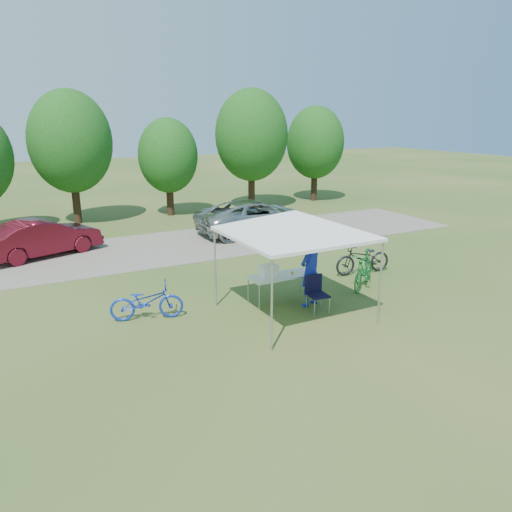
{
  "coord_description": "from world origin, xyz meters",
  "views": [
    {
      "loc": [
        -6.45,
        -10.08,
        4.98
      ],
      "look_at": [
        -0.01,
        2.0,
        1.07
      ],
      "focal_mm": 35.0,
      "sensor_mm": 36.0,
      "label": 1
    }
  ],
  "objects_px": {
    "bike_green": "(364,269)",
    "bike_blue": "(147,301)",
    "cooler": "(269,271)",
    "bike_dark": "(363,258)",
    "cyclist": "(310,271)",
    "folding_chair": "(316,290)",
    "minivan": "(255,217)",
    "folding_table": "(281,277)",
    "sedan": "(43,237)"
  },
  "relations": [
    {
      "from": "bike_green",
      "to": "bike_dark",
      "type": "relative_size",
      "value": 0.95
    },
    {
      "from": "cooler",
      "to": "bike_dark",
      "type": "height_order",
      "value": "cooler"
    },
    {
      "from": "bike_blue",
      "to": "sedan",
      "type": "distance_m",
      "value": 7.64
    },
    {
      "from": "cooler",
      "to": "cyclist",
      "type": "xyz_separation_m",
      "value": [
        0.9,
        -0.66,
        0.06
      ]
    },
    {
      "from": "cyclist",
      "to": "bike_green",
      "type": "height_order",
      "value": "cyclist"
    },
    {
      "from": "bike_green",
      "to": "sedan",
      "type": "height_order",
      "value": "sedan"
    },
    {
      "from": "minivan",
      "to": "sedan",
      "type": "bearing_deg",
      "value": 87.01
    },
    {
      "from": "bike_green",
      "to": "cyclist",
      "type": "bearing_deg",
      "value": -114.08
    },
    {
      "from": "bike_blue",
      "to": "minivan",
      "type": "relative_size",
      "value": 0.35
    },
    {
      "from": "bike_dark",
      "to": "minivan",
      "type": "bearing_deg",
      "value": -170.55
    },
    {
      "from": "bike_blue",
      "to": "bike_green",
      "type": "distance_m",
      "value": 6.37
    },
    {
      "from": "bike_green",
      "to": "bike_dark",
      "type": "xyz_separation_m",
      "value": [
        0.86,
        1.05,
        -0.04
      ]
    },
    {
      "from": "folding_chair",
      "to": "bike_blue",
      "type": "xyz_separation_m",
      "value": [
        -4.06,
        1.51,
        -0.09
      ]
    },
    {
      "from": "cooler",
      "to": "folding_chair",
      "type": "bearing_deg",
      "value": -52.02
    },
    {
      "from": "folding_chair",
      "to": "cooler",
      "type": "xyz_separation_m",
      "value": [
        -0.82,
        1.05,
        0.35
      ]
    },
    {
      "from": "cyclist",
      "to": "bike_blue",
      "type": "bearing_deg",
      "value": -33.77
    },
    {
      "from": "cooler",
      "to": "sedan",
      "type": "height_order",
      "value": "sedan"
    },
    {
      "from": "cooler",
      "to": "bike_blue",
      "type": "relative_size",
      "value": 0.27
    },
    {
      "from": "folding_table",
      "to": "folding_chair",
      "type": "xyz_separation_m",
      "value": [
        0.43,
        -1.05,
        -0.13
      ]
    },
    {
      "from": "folding_table",
      "to": "folding_chair",
      "type": "distance_m",
      "value": 1.14
    },
    {
      "from": "bike_blue",
      "to": "bike_green",
      "type": "height_order",
      "value": "bike_green"
    },
    {
      "from": "cooler",
      "to": "bike_blue",
      "type": "distance_m",
      "value": 3.3
    },
    {
      "from": "folding_chair",
      "to": "bike_green",
      "type": "bearing_deg",
      "value": 26.57
    },
    {
      "from": "cooler",
      "to": "cyclist",
      "type": "distance_m",
      "value": 1.12
    },
    {
      "from": "folding_table",
      "to": "cyclist",
      "type": "relative_size",
      "value": 0.92
    },
    {
      "from": "sedan",
      "to": "minivan",
      "type": "bearing_deg",
      "value": -112.62
    },
    {
      "from": "bike_dark",
      "to": "sedan",
      "type": "xyz_separation_m",
      "value": [
        -8.84,
        7.08,
        0.17
      ]
    },
    {
      "from": "folding_table",
      "to": "sedan",
      "type": "distance_m",
      "value": 9.51
    },
    {
      "from": "folding_chair",
      "to": "minivan",
      "type": "height_order",
      "value": "minivan"
    },
    {
      "from": "folding_chair",
      "to": "bike_dark",
      "type": "relative_size",
      "value": 0.49
    },
    {
      "from": "bike_dark",
      "to": "bike_blue",
      "type": "bearing_deg",
      "value": -81.07
    },
    {
      "from": "cooler",
      "to": "bike_dark",
      "type": "xyz_separation_m",
      "value": [
        3.96,
        0.83,
        -0.4
      ]
    },
    {
      "from": "folding_table",
      "to": "cooler",
      "type": "distance_m",
      "value": 0.45
    },
    {
      "from": "cyclist",
      "to": "bike_blue",
      "type": "xyz_separation_m",
      "value": [
        -4.14,
        1.12,
        -0.5
      ]
    },
    {
      "from": "bike_dark",
      "to": "folding_chair",
      "type": "bearing_deg",
      "value": -53.11
    },
    {
      "from": "bike_dark",
      "to": "minivan",
      "type": "relative_size",
      "value": 0.38
    },
    {
      "from": "bike_green",
      "to": "bike_blue",
      "type": "bearing_deg",
      "value": -131.63
    },
    {
      "from": "cooler",
      "to": "sedan",
      "type": "bearing_deg",
      "value": 121.68
    },
    {
      "from": "folding_table",
      "to": "folding_chair",
      "type": "relative_size",
      "value": 1.88
    },
    {
      "from": "cyclist",
      "to": "sedan",
      "type": "bearing_deg",
      "value": -74.65
    },
    {
      "from": "bike_blue",
      "to": "minivan",
      "type": "height_order",
      "value": "minivan"
    },
    {
      "from": "folding_table",
      "to": "bike_blue",
      "type": "bearing_deg",
      "value": 172.82
    },
    {
      "from": "minivan",
      "to": "sedan",
      "type": "distance_m",
      "value": 8.45
    },
    {
      "from": "bike_green",
      "to": "sedan",
      "type": "bearing_deg",
      "value": -171.11
    },
    {
      "from": "folding_table",
      "to": "bike_blue",
      "type": "relative_size",
      "value": 0.99
    },
    {
      "from": "bike_blue",
      "to": "bike_dark",
      "type": "xyz_separation_m",
      "value": [
        7.2,
        0.38,
        0.04
      ]
    },
    {
      "from": "folding_chair",
      "to": "minivan",
      "type": "bearing_deg",
      "value": 78.62
    },
    {
      "from": "minivan",
      "to": "bike_blue",
      "type": "bearing_deg",
      "value": 136.02
    },
    {
      "from": "cooler",
      "to": "bike_green",
      "type": "distance_m",
      "value": 3.12
    },
    {
      "from": "folding_chair",
      "to": "sedan",
      "type": "distance_m",
      "value": 10.63
    }
  ]
}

